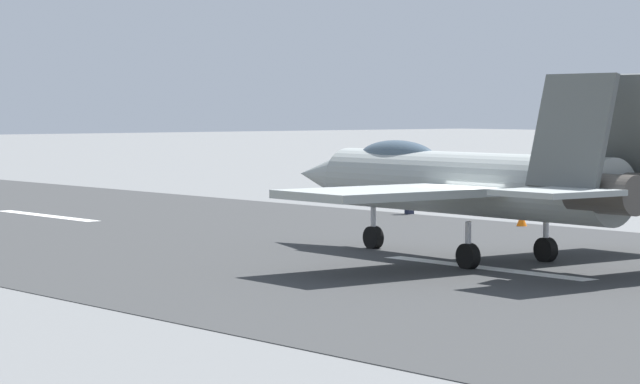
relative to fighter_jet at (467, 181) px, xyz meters
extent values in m
plane|color=slate|center=(-1.33, 1.15, -2.44)|extent=(400.00, 400.00, 0.00)
cube|color=#343636|center=(-1.33, 1.15, -2.43)|extent=(240.00, 26.00, 0.02)
cube|color=white|center=(-1.88, 1.15, -2.42)|extent=(8.00, 0.70, 0.00)
cube|color=white|center=(24.37, 1.15, -2.42)|extent=(8.00, 0.70, 0.00)
cylinder|color=#969D9B|center=(0.00, 0.00, -0.07)|extent=(11.94, 2.47, 1.94)
cone|color=#969D9B|center=(7.29, -0.33, -0.07)|extent=(2.81, 1.77, 1.65)
ellipsoid|color=#3F5160|center=(3.34, -0.15, 0.65)|extent=(3.65, 1.26, 1.10)
cylinder|color=#47423D|center=(-6.06, 0.82, -0.07)|extent=(2.25, 1.20, 1.10)
cylinder|color=#47423D|center=(-6.11, -0.28, -0.07)|extent=(2.25, 1.20, 1.10)
cube|color=#969D9B|center=(-0.83, 3.98, -0.17)|extent=(3.66, 6.08, 0.24)
cube|color=#969D9B|center=(-1.18, -3.89, -0.17)|extent=(3.66, 6.08, 0.24)
cube|color=#969D9B|center=(-5.97, 2.67, 0.03)|extent=(2.52, 2.90, 0.16)
cube|color=#525655|center=(-5.13, 1.13, 1.63)|extent=(2.64, 1.06, 3.14)
cube|color=#525655|center=(-5.21, -0.67, 1.63)|extent=(2.64, 1.06, 3.14)
cylinder|color=silver|center=(4.56, -0.20, -1.74)|extent=(0.18, 0.18, 1.40)
cylinder|color=black|center=(4.56, -0.20, -2.06)|extent=(0.77, 0.33, 0.76)
cylinder|color=silver|center=(-1.73, 1.68, -1.74)|extent=(0.18, 0.18, 1.40)
cylinder|color=black|center=(-1.73, 1.68, -2.06)|extent=(0.77, 0.33, 0.76)
cylinder|color=silver|center=(-1.87, -1.52, -1.74)|extent=(0.18, 0.18, 1.40)
cylinder|color=black|center=(-1.87, -1.52, -2.06)|extent=(0.77, 0.33, 0.76)
cube|color=#1E2338|center=(15.20, -11.75, -1.98)|extent=(0.24, 0.36, 0.92)
cube|color=orange|center=(15.20, -11.75, -1.30)|extent=(0.51, 0.51, 0.63)
sphere|color=tan|center=(15.20, -11.75, -0.82)|extent=(0.22, 0.22, 0.22)
cylinder|color=orange|center=(14.98, -11.96, -1.34)|extent=(0.10, 0.10, 0.59)
cylinder|color=orange|center=(15.41, -11.54, -1.34)|extent=(0.10, 0.10, 0.59)
cone|color=orange|center=(7.60, -10.74, -2.17)|extent=(0.44, 0.44, 0.55)
camera|label=1|loc=(-31.20, 31.47, 2.26)|focal=80.88mm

